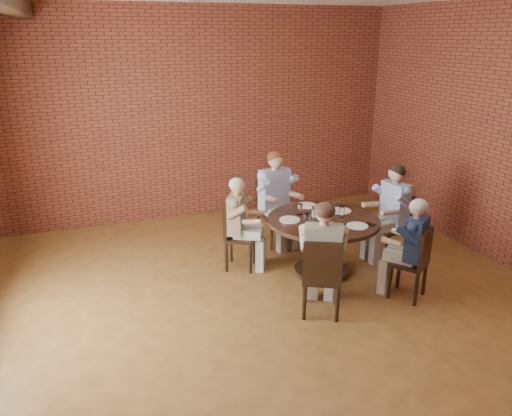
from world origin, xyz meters
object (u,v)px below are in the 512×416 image
object	(u,v)px
dining_table	(323,235)
diner_c	(240,224)
chair_b	(273,208)
chair_c	(235,233)
chair_d	(322,275)
diner_e	(411,249)
chair_e	(415,261)
diner_b	(276,199)
diner_a	(391,213)
diner_d	(323,259)
smartphone	(370,224)
chair_a	(394,222)

from	to	relation	value
dining_table	diner_c	bearing A→B (deg)	151.54
chair_b	chair_c	world-z (taller)	chair_b
chair_d	diner_e	bearing A→B (deg)	-150.25
diner_c	chair_e	xyz separation A→B (m)	(1.64, -1.47, -0.13)
dining_table	diner_b	xyz separation A→B (m)	(-0.19, 1.12, 0.16)
diner_a	diner_d	xyz separation A→B (m)	(-1.54, -1.00, -0.01)
chair_b	chair_c	distance (m)	1.04
diner_e	diner_a	bearing A→B (deg)	-148.50
dining_table	smartphone	bearing A→B (deg)	-40.60
chair_a	chair_d	bearing A→B (deg)	-63.47
chair_e	diner_e	bearing A→B (deg)	-90.00
chair_e	chair_d	bearing A→B (deg)	-36.55
chair_c	chair_d	xyz separation A→B (m)	(0.51, -1.49, 0.02)
chair_b	smartphone	size ratio (longest dim) A/B	6.97
diner_b	chair_d	distance (m)	2.10
diner_c	chair_d	xyz separation A→B (m)	(0.44, -1.46, -0.11)
dining_table	chair_d	world-z (taller)	chair_d
chair_a	diner_d	size ratio (longest dim) A/B	0.71
diner_a	chair_b	world-z (taller)	diner_a
chair_c	diner_e	bearing A→B (deg)	-102.66
chair_c	chair_d	size ratio (longest dim) A/B	0.95
diner_b	chair_e	distance (m)	2.27
dining_table	diner_a	world-z (taller)	diner_a
diner_c	smartphone	bearing A→B (deg)	-94.24
diner_b	diner_e	distance (m)	2.19
chair_e	chair_b	bearing A→B (deg)	-103.39
chair_a	chair_d	size ratio (longest dim) A/B	1.01
diner_a	chair_b	distance (m)	1.69
diner_b	diner_d	size ratio (longest dim) A/B	1.06
diner_b	diner_c	bearing A→B (deg)	-150.65
smartphone	chair_a	bearing A→B (deg)	14.71
smartphone	diner_c	bearing A→B (deg)	127.17
diner_a	diner_c	distance (m)	2.06
diner_c	chair_a	bearing A→B (deg)	-71.65
diner_e	chair_d	bearing A→B (deg)	-33.79
dining_table	diner_a	bearing A→B (deg)	6.55
dining_table	diner_a	xyz separation A→B (m)	(1.08, 0.12, 0.13)
chair_a	chair_c	world-z (taller)	chair_a
chair_a	diner_b	size ratio (longest dim) A/B	0.67
diner_a	diner_e	xyz separation A→B (m)	(-0.43, -1.03, -0.05)
chair_d	chair_b	bearing A→B (deg)	-70.12
chair_a	chair_b	distance (m)	1.74
diner_a	chair_e	xyz separation A→B (m)	(-0.39, -1.08, -0.18)
chair_d	diner_e	distance (m)	1.16
chair_e	diner_a	bearing A→B (deg)	-145.56
diner_e	smartphone	bearing A→B (deg)	-103.45
chair_a	smartphone	bearing A→B (deg)	-61.70
diner_c	smartphone	world-z (taller)	diner_c
diner_e	chair_c	bearing A→B (deg)	-77.08
chair_c	diner_d	xyz separation A→B (m)	(0.54, -1.42, 0.17)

